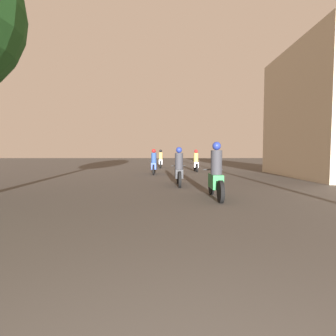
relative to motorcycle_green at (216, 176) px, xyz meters
The scene contains 6 objects.
motorcycle_green is the anchor object (origin of this frame).
motorcycle_black 3.11m from the motorcycle_green, 106.97° to the left, with size 0.60×1.92×1.54m.
motorcycle_blue 8.68m from the motorcycle_green, 104.31° to the left, with size 0.60×1.89×1.53m.
motorcycle_white 10.65m from the motorcycle_green, 86.44° to the left, with size 0.60×1.86×1.52m.
motorcycle_silver 14.95m from the motorcycle_green, 97.09° to the left, with size 0.60×2.02×1.56m.
building_right_near 10.40m from the motorcycle_green, 42.03° to the left, with size 4.45×7.35×6.98m.
Camera 1 is at (-0.18, -0.49, 1.33)m, focal length 28.00 mm.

